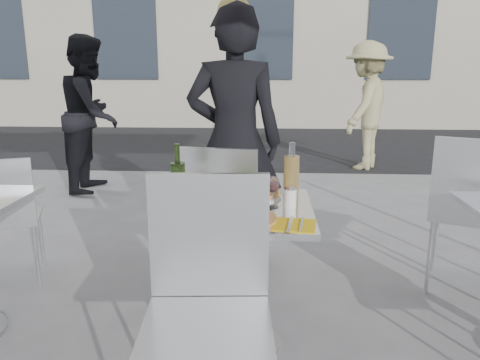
# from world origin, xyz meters

# --- Properties ---
(ground) EXTENTS (80.00, 80.00, 0.00)m
(ground) POSITION_xyz_m (0.00, 0.00, 0.00)
(ground) COLOR slate
(street_asphalt) EXTENTS (24.00, 5.00, 0.00)m
(street_asphalt) POSITION_xyz_m (0.00, 6.50, 0.00)
(street_asphalt) COLOR black
(street_asphalt) RESTS_ON ground
(main_table) EXTENTS (0.72, 0.72, 0.75)m
(main_table) POSITION_xyz_m (0.00, 0.00, 0.54)
(main_table) COLOR #B7BABF
(main_table) RESTS_ON ground
(chair_far) EXTENTS (0.51, 0.52, 0.99)m
(chair_far) POSITION_xyz_m (-0.12, 0.42, 0.58)
(chair_far) COLOR silver
(chair_far) RESTS_ON ground
(chair_near) EXTENTS (0.50, 0.51, 1.03)m
(chair_near) POSITION_xyz_m (-0.08, -0.59, 0.61)
(chair_near) COLOR silver
(chair_near) RESTS_ON ground
(side_chair_lfar) EXTENTS (0.51, 0.52, 0.87)m
(side_chair_lfar) POSITION_xyz_m (-1.54, 0.61, 0.51)
(side_chair_lfar) COLOR silver
(side_chair_lfar) RESTS_ON ground
(side_chair_rfar) EXTENTS (0.62, 0.63, 1.02)m
(side_chair_rfar) POSITION_xyz_m (1.38, 0.61, 0.60)
(side_chair_rfar) COLOR silver
(side_chair_rfar) RESTS_ON ground
(woman_diner) EXTENTS (0.68, 0.46, 1.81)m
(woman_diner) POSITION_xyz_m (-0.09, 1.01, 0.91)
(woman_diner) COLOR black
(woman_diner) RESTS_ON ground
(pedestrian_a) EXTENTS (0.70, 0.88, 1.75)m
(pedestrian_a) POSITION_xyz_m (-1.85, 3.04, 0.87)
(pedestrian_a) COLOR black
(pedestrian_a) RESTS_ON ground
(pedestrian_b) EXTENTS (1.10, 1.29, 1.74)m
(pedestrian_b) POSITION_xyz_m (1.50, 4.38, 0.87)
(pedestrian_b) COLOR tan
(pedestrian_b) RESTS_ON ground
(pizza_near) EXTENTS (0.33, 0.33, 0.02)m
(pizza_near) POSITION_xyz_m (0.02, -0.19, 0.76)
(pizza_near) COLOR tan
(pizza_near) RESTS_ON main_table
(pizza_far) EXTENTS (0.35, 0.35, 0.03)m
(pizza_far) POSITION_xyz_m (0.05, 0.21, 0.77)
(pizza_far) COLOR white
(pizza_far) RESTS_ON main_table
(salad_plate) EXTENTS (0.22, 0.22, 0.09)m
(salad_plate) POSITION_xyz_m (-0.02, 0.05, 0.79)
(salad_plate) COLOR white
(salad_plate) RESTS_ON main_table
(wine_bottle) EXTENTS (0.07, 0.07, 0.29)m
(wine_bottle) POSITION_xyz_m (-0.31, 0.09, 0.86)
(wine_bottle) COLOR #334E1D
(wine_bottle) RESTS_ON main_table
(carafe) EXTENTS (0.08, 0.08, 0.29)m
(carafe) POSITION_xyz_m (0.26, 0.20, 0.87)
(carafe) COLOR tan
(carafe) RESTS_ON main_table
(sugar_shaker) EXTENTS (0.06, 0.06, 0.11)m
(sugar_shaker) POSITION_xyz_m (0.25, 0.02, 0.80)
(sugar_shaker) COLOR white
(sugar_shaker) RESTS_ON main_table
(wineglass_white_a) EXTENTS (0.07, 0.07, 0.16)m
(wineglass_white_a) POSITION_xyz_m (-0.14, 0.02, 0.86)
(wineglass_white_a) COLOR white
(wineglass_white_a) RESTS_ON main_table
(wineglass_white_b) EXTENTS (0.07, 0.07, 0.16)m
(wineglass_white_b) POSITION_xyz_m (-0.07, 0.05, 0.86)
(wineglass_white_b) COLOR white
(wineglass_white_b) RESTS_ON main_table
(wineglass_red_a) EXTENTS (0.07, 0.07, 0.16)m
(wineglass_red_a) POSITION_xyz_m (0.12, -0.03, 0.86)
(wineglass_red_a) COLOR white
(wineglass_red_a) RESTS_ON main_table
(wineglass_red_b) EXTENTS (0.07, 0.07, 0.16)m
(wineglass_red_b) POSITION_xyz_m (0.17, 0.01, 0.86)
(wineglass_red_b) COLOR white
(wineglass_red_b) RESTS_ON main_table
(napkin_left) EXTENTS (0.19, 0.20, 0.01)m
(napkin_left) POSITION_xyz_m (-0.25, -0.26, 0.75)
(napkin_left) COLOR yellow
(napkin_left) RESTS_ON main_table
(napkin_right) EXTENTS (0.20, 0.20, 0.01)m
(napkin_right) POSITION_xyz_m (0.26, -0.25, 0.75)
(napkin_right) COLOR yellow
(napkin_right) RESTS_ON main_table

